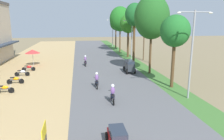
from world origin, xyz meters
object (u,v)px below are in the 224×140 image
Objects in this scene: median_tree_nearest at (175,32)px; streetlamp_far at (113,31)px; parked_motorbike_sixth at (29,68)px; motorbike_ahead_fourth at (85,61)px; median_tree_second at (152,17)px; motorbike_ahead_third at (97,80)px; parked_motorbike_fifth at (22,72)px; vendor_umbrella at (32,51)px; streetlamp_near at (192,49)px; parked_motorbike_third at (4,88)px; car_van_charcoal at (129,66)px; streetlamp_mid at (132,37)px; car_sedan_red at (118,139)px; median_tree_fourth at (128,24)px; median_tree_third at (135,15)px; median_tree_sixth at (116,23)px; utility_pole_near at (151,32)px; parked_motorbike_fourth at (15,80)px; motorbike_ahead_second at (112,94)px; utility_pole_far at (144,33)px; street_signboard at (44,134)px; median_tree_fifth at (120,19)px.

streetlamp_far is at bearing 89.95° from median_tree_nearest.
parked_motorbike_sixth is 8.18m from motorbike_ahead_fourth.
median_tree_second is 11.15m from motorbike_ahead_third.
vendor_umbrella reaches higher than parked_motorbike_fifth.
motorbike_ahead_fourth is (-8.47, 15.58, -3.59)m from streetlamp_near.
parked_motorbike_third is 17.33m from median_tree_nearest.
vendor_umbrella is 0.25× the size of median_tree_second.
car_van_charcoal is (-2.83, 6.90, -4.74)m from median_tree_nearest.
car_sedan_red is at bearing -105.87° from streetlamp_mid.
motorbike_ahead_fourth is at bearing -139.48° from median_tree_fourth.
median_tree_fourth is 3.34× the size of car_van_charcoal.
parked_motorbike_sixth is 0.26× the size of streetlamp_mid.
median_tree_third is (16.28, 13.67, 7.19)m from parked_motorbike_third.
parked_motorbike_fifth is at bearing -90.96° from vendor_umbrella.
parked_motorbike_third is at bearing -91.21° from parked_motorbike_sixth.
utility_pole_near reaches higher than median_tree_sixth.
motorbike_ahead_second reaches higher than parked_motorbike_fourth.
median_tree_sixth reaches higher than vendor_umbrella.
streetlamp_mid is 10.84m from car_van_charcoal.
vendor_umbrella is 19.58m from motorbike_ahead_second.
vendor_umbrella is (0.11, 6.40, 1.75)m from parked_motorbike_fifth.
parked_motorbike_sixth is at bearing 113.41° from car_sedan_red.
parked_motorbike_sixth is 18.06m from streetlamp_mid.
median_tree_nearest is 0.99× the size of streetlamp_far.
utility_pole_far is at bearing 82.62° from median_tree_nearest.
motorbike_ahead_second is at bearing 83.07° from car_sedan_red.
parked_motorbike_fourth and parked_motorbike_fifth have the same top height.
parked_motorbike_sixth is at bearing -169.59° from utility_pole_near.
street_signboard is 29.28m from utility_pole_far.
median_tree_third reaches higher than streetlamp_mid.
median_tree_fourth reaches higher than median_tree_nearest.
street_signboard is at bearing 171.86° from car_sedan_red.
car_sedan_red is 1.26× the size of motorbike_ahead_fourth.
median_tree_second reaches higher than parked_motorbike_sixth.
streetlamp_near is (0.08, -30.34, -2.88)m from median_tree_fifth.
motorbike_ahead_third is at bearing -122.75° from utility_pole_far.
vendor_umbrella is at bearing -171.94° from utility_pole_far.
utility_pole_near is (2.54, 7.29, -2.18)m from median_tree_second.
motorbike_ahead_second is at bearing -111.15° from car_van_charcoal.
street_signboard is at bearing -126.83° from motorbike_ahead_second.
motorbike_ahead_fourth is (-0.83, 22.29, 0.11)m from car_sedan_red.
median_tree_fifth is (-0.04, 7.55, 1.04)m from median_tree_fourth.
streetlamp_mid is at bearing 11.13° from vendor_umbrella.
median_tree_sixth is at bearing 89.72° from streetlamp_near.
streetlamp_mid is 0.72× the size of utility_pole_near.
vendor_umbrella is at bearing 179.58° from utility_pole_near.
car_van_charcoal is 1.34× the size of motorbike_ahead_second.
motorbike_ahead_third and motorbike_ahead_fourth have the same top height.
parked_motorbike_third is at bearing -145.72° from utility_pole_near.
utility_pole_far is at bearing 83.94° from streetlamp_near.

